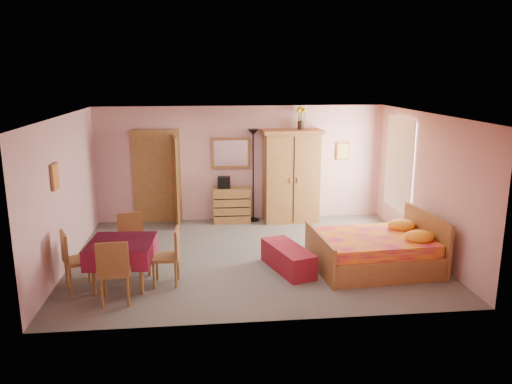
{
  "coord_description": "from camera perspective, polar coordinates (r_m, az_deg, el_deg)",
  "views": [
    {
      "loc": [
        -0.85,
        -8.66,
        3.3
      ],
      "look_at": [
        0.1,
        0.3,
        1.15
      ],
      "focal_mm": 35.0,
      "sensor_mm": 36.0,
      "label": 1
    }
  ],
  "objects": [
    {
      "name": "chair_west",
      "position": [
        8.31,
        -19.61,
        -7.29
      ],
      "size": [
        0.57,
        0.57,
        0.95
      ],
      "primitive_type": "cube",
      "rotation": [
        0.0,
        0.0,
        -1.15
      ],
      "color": "#AC7C3A",
      "rests_on": "floor"
    },
    {
      "name": "floor_lamp",
      "position": [
        11.24,
        -0.32,
        1.87
      ],
      "size": [
        0.36,
        0.36,
        2.1
      ],
      "primitive_type": "cube",
      "rotation": [
        0.0,
        0.0,
        0.43
      ],
      "color": "black",
      "rests_on": "floor"
    },
    {
      "name": "chest_of_drawers",
      "position": [
        11.31,
        -2.78,
        -1.49
      ],
      "size": [
        0.84,
        0.44,
        0.79
      ],
      "primitive_type": "cube",
      "rotation": [
        0.0,
        0.0,
        -0.03
      ],
      "color": "olive",
      "rests_on": "floor"
    },
    {
      "name": "wall_left",
      "position": [
        9.21,
        -21.0,
        -0.03
      ],
      "size": [
        0.1,
        5.0,
        2.6
      ],
      "primitive_type": "cube",
      "color": "#CB9394",
      "rests_on": "floor"
    },
    {
      "name": "sunflower_vase",
      "position": [
        11.23,
        5.15,
        8.46
      ],
      "size": [
        0.21,
        0.21,
        0.5
      ],
      "primitive_type": "cube",
      "rotation": [
        0.0,
        0.0,
        -0.02
      ],
      "color": "yellow",
      "rests_on": "wardrobe"
    },
    {
      "name": "doorway",
      "position": [
        11.41,
        -11.22,
        1.65
      ],
      "size": [
        1.06,
        0.12,
        2.15
      ],
      "primitive_type": "cube",
      "color": "#9E6B35",
      "rests_on": "floor"
    },
    {
      "name": "ceiling",
      "position": [
        8.73,
        -0.45,
        8.82
      ],
      "size": [
        6.5,
        6.5,
        0.0
      ],
      "primitive_type": "plane",
      "rotation": [
        3.14,
        0.0,
        0.0
      ],
      "color": "brown",
      "rests_on": "wall_back"
    },
    {
      "name": "bed",
      "position": [
        8.88,
        13.3,
        -5.54
      ],
      "size": [
        2.14,
        1.74,
        0.94
      ],
      "primitive_type": "cube",
      "rotation": [
        0.0,
        0.0,
        0.07
      ],
      "color": "#C61350",
      "rests_on": "floor"
    },
    {
      "name": "chair_east",
      "position": [
        8.11,
        -10.29,
        -7.26
      ],
      "size": [
        0.45,
        0.45,
        0.93
      ],
      "primitive_type": "cube",
      "rotation": [
        0.0,
        0.0,
        1.51
      ],
      "color": "olive",
      "rests_on": "floor"
    },
    {
      "name": "picture_left",
      "position": [
        8.55,
        -22.02,
        1.65
      ],
      "size": [
        0.04,
        0.32,
        0.42
      ],
      "primitive_type": "cube",
      "color": "orange",
      "rests_on": "wall_left"
    },
    {
      "name": "chair_south",
      "position": [
        7.65,
        -15.82,
        -8.6
      ],
      "size": [
        0.48,
        0.48,
        1.0
      ],
      "primitive_type": "cube",
      "rotation": [
        0.0,
        0.0,
        0.06
      ],
      "color": "olive",
      "rests_on": "floor"
    },
    {
      "name": "stereo",
      "position": [
        11.2,
        -3.69,
        1.1
      ],
      "size": [
        0.29,
        0.22,
        0.26
      ],
      "primitive_type": "cube",
      "rotation": [
        0.0,
        0.0,
        -0.05
      ],
      "color": "black",
      "rests_on": "chest_of_drawers"
    },
    {
      "name": "wardrobe",
      "position": [
        11.27,
        4.02,
        1.83
      ],
      "size": [
        1.36,
        0.75,
        2.09
      ],
      "primitive_type": "cube",
      "rotation": [
        0.0,
        0.0,
        0.05
      ],
      "color": "#9C6934",
      "rests_on": "floor"
    },
    {
      "name": "window",
      "position": [
        10.83,
        16.1,
        3.05
      ],
      "size": [
        0.08,
        1.4,
        1.95
      ],
      "primitive_type": "cube",
      "color": "white",
      "rests_on": "wall_right"
    },
    {
      "name": "floor",
      "position": [
        9.31,
        -0.42,
        -7.35
      ],
      "size": [
        6.5,
        6.5,
        0.0
      ],
      "primitive_type": "plane",
      "color": "#615D56",
      "rests_on": "ground"
    },
    {
      "name": "wall_back",
      "position": [
        11.37,
        -1.68,
        3.28
      ],
      "size": [
        6.5,
        0.1,
        2.6
      ],
      "primitive_type": "cube",
      "color": "#CB9394",
      "rests_on": "floor"
    },
    {
      "name": "wall_front",
      "position": [
        6.53,
        1.73,
        -4.4
      ],
      "size": [
        6.5,
        0.1,
        2.6
      ],
      "primitive_type": "cube",
      "color": "#CB9394",
      "rests_on": "floor"
    },
    {
      "name": "bench",
      "position": [
        8.64,
        3.67,
        -7.57
      ],
      "size": [
        0.82,
        1.33,
        0.42
      ],
      "primitive_type": "cube",
      "rotation": [
        0.0,
        0.0,
        0.31
      ],
      "color": "maroon",
      "rests_on": "floor"
    },
    {
      "name": "picture_back",
      "position": [
        11.72,
        9.9,
        4.62
      ],
      "size": [
        0.3,
        0.04,
        0.4
      ],
      "primitive_type": "cube",
      "color": "#D8BF59",
      "rests_on": "wall_back"
    },
    {
      "name": "wall_right",
      "position": [
        9.79,
        18.86,
        0.9
      ],
      "size": [
        0.1,
        5.0,
        2.6
      ],
      "primitive_type": "cube",
      "color": "#CB9394",
      "rests_on": "floor"
    },
    {
      "name": "wall_mirror",
      "position": [
        11.28,
        -2.9,
        4.47
      ],
      "size": [
        0.88,
        0.07,
        0.69
      ],
      "primitive_type": "cube",
      "rotation": [
        0.0,
        0.0,
        -0.03
      ],
      "color": "silver",
      "rests_on": "wall_back"
    },
    {
      "name": "dining_table",
      "position": [
        8.27,
        -15.02,
        -7.84
      ],
      "size": [
        1.05,
        1.05,
        0.73
      ],
      "primitive_type": "cube",
      "rotation": [
        0.0,
        0.0,
        -0.06
      ],
      "color": "maroon",
      "rests_on": "floor"
    },
    {
      "name": "chair_north",
      "position": [
        8.89,
        -14.0,
        -5.55
      ],
      "size": [
        0.51,
        0.51,
        0.95
      ],
      "primitive_type": "cube",
      "rotation": [
        0.0,
        0.0,
        3.36
      ],
      "color": "#A06336",
      "rests_on": "floor"
    }
  ]
}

